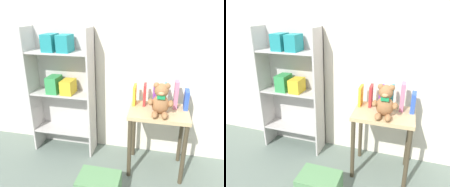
# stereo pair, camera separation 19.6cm
# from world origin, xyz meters

# --- Properties ---
(wall_back) EXTENTS (4.80, 0.06, 2.50)m
(wall_back) POSITION_xyz_m (0.00, 1.34, 1.25)
(wall_back) COLOR silver
(wall_back) RESTS_ON ground_plane
(bookshelf_side) EXTENTS (0.69, 0.26, 1.39)m
(bookshelf_side) POSITION_xyz_m (-0.85, 1.19, 0.78)
(bookshelf_side) COLOR #BCB7B2
(bookshelf_side) RESTS_ON ground_plane
(display_table) EXTENTS (0.55, 0.40, 0.66)m
(display_table) POSITION_xyz_m (0.19, 1.01, 0.53)
(display_table) COLOR tan
(display_table) RESTS_ON ground_plane
(teddy_bear) EXTENTS (0.22, 0.21, 0.29)m
(teddy_bear) POSITION_xyz_m (0.20, 0.94, 0.79)
(teddy_bear) COLOR #99663D
(teddy_bear) RESTS_ON display_table
(book_standing_yellow) EXTENTS (0.03, 0.14, 0.20)m
(book_standing_yellow) POSITION_xyz_m (-0.06, 1.12, 0.76)
(book_standing_yellow) COLOR gold
(book_standing_yellow) RESTS_ON display_table
(book_standing_red) EXTENTS (0.03, 0.13, 0.21)m
(book_standing_red) POSITION_xyz_m (0.04, 1.13, 0.76)
(book_standing_red) COLOR red
(book_standing_red) RESTS_ON display_table
(book_standing_purple) EXTENTS (0.04, 0.11, 0.22)m
(book_standing_purple) POSITION_xyz_m (0.14, 1.13, 0.77)
(book_standing_purple) COLOR purple
(book_standing_purple) RESTS_ON display_table
(book_standing_teal) EXTENTS (0.03, 0.12, 0.22)m
(book_standing_teal) POSITION_xyz_m (0.24, 1.13, 0.77)
(book_standing_teal) COLOR teal
(book_standing_teal) RESTS_ON display_table
(book_standing_pink) EXTENTS (0.04, 0.11, 0.27)m
(book_standing_pink) POSITION_xyz_m (0.34, 1.12, 0.79)
(book_standing_pink) COLOR #D17093
(book_standing_pink) RESTS_ON display_table
(book_standing_blue) EXTENTS (0.05, 0.13, 0.18)m
(book_standing_blue) POSITION_xyz_m (0.43, 1.11, 0.75)
(book_standing_blue) COLOR #2D51B7
(book_standing_blue) RESTS_ON display_table
(storage_bin) EXTENTS (0.36, 0.25, 0.21)m
(storage_bin) POSITION_xyz_m (-0.27, 0.53, 0.10)
(storage_bin) COLOR #568956
(storage_bin) RESTS_ON ground_plane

